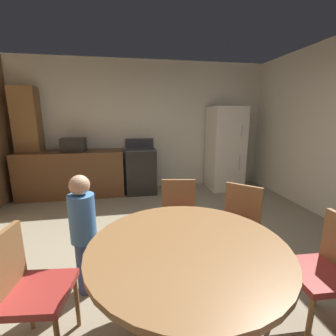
# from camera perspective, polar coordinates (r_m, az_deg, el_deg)

# --- Properties ---
(ground_plane) EXTENTS (14.00, 14.00, 0.00)m
(ground_plane) POSITION_cam_1_polar(r_m,az_deg,el_deg) (2.64, 0.50, -23.58)
(ground_plane) COLOR gray
(wall_back) EXTENTS (5.56, 0.12, 2.70)m
(wall_back) POSITION_cam_1_polar(r_m,az_deg,el_deg) (5.07, -5.71, 10.29)
(wall_back) COLOR silver
(wall_back) RESTS_ON ground
(kitchen_counter) EXTENTS (1.99, 0.60, 0.90)m
(kitchen_counter) POSITION_cam_1_polar(r_m,az_deg,el_deg) (4.91, -22.63, -1.35)
(kitchen_counter) COLOR brown
(kitchen_counter) RESTS_ON ground
(pantry_column) EXTENTS (0.44, 0.36, 2.10)m
(pantry_column) POSITION_cam_1_polar(r_m,az_deg,el_deg) (5.21, -31.14, 5.28)
(pantry_column) COLOR olive
(pantry_column) RESTS_ON ground
(oven_range) EXTENTS (0.60, 0.60, 1.10)m
(oven_range) POSITION_cam_1_polar(r_m,az_deg,el_deg) (4.79, -6.78, -0.55)
(oven_range) COLOR black
(oven_range) RESTS_ON ground
(refrigerator) EXTENTS (0.68, 0.68, 1.76)m
(refrigerator) POSITION_cam_1_polar(r_m,az_deg,el_deg) (5.09, 14.02, 4.67)
(refrigerator) COLOR silver
(refrigerator) RESTS_ON ground
(microwave) EXTENTS (0.44, 0.32, 0.26)m
(microwave) POSITION_cam_1_polar(r_m,az_deg,el_deg) (4.80, -22.45, 5.42)
(microwave) COLOR black
(microwave) RESTS_ON kitchen_counter
(dining_table) EXTENTS (1.28, 1.28, 0.76)m
(dining_table) POSITION_cam_1_polar(r_m,az_deg,el_deg) (1.64, 4.79, -22.95)
(dining_table) COLOR olive
(dining_table) RESTS_ON ground
(chair_north) EXTENTS (0.46, 0.46, 0.87)m
(chair_north) POSITION_cam_1_polar(r_m,az_deg,el_deg) (2.59, 2.69, -11.46)
(chair_north) COLOR olive
(chair_north) RESTS_ON ground
(chair_northeast) EXTENTS (0.57, 0.57, 0.87)m
(chair_northeast) POSITION_cam_1_polar(r_m,az_deg,el_deg) (2.52, 17.13, -12.76)
(chair_northeast) COLOR olive
(chair_northeast) RESTS_ON ground
(chair_east) EXTENTS (0.42, 0.42, 0.87)m
(chair_east) POSITION_cam_1_polar(r_m,az_deg,el_deg) (2.13, 34.93, -19.54)
(chair_east) COLOR olive
(chair_east) RESTS_ON ground
(chair_west) EXTENTS (0.44, 0.44, 0.87)m
(chair_west) POSITION_cam_1_polar(r_m,az_deg,el_deg) (1.88, -31.79, -23.73)
(chair_west) COLOR olive
(chair_west) RESTS_ON ground
(person_child) EXTENTS (0.31, 0.31, 1.09)m
(person_child) POSITION_cam_1_polar(r_m,az_deg,el_deg) (2.19, -20.29, -14.75)
(person_child) COLOR #3D4C84
(person_child) RESTS_ON ground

